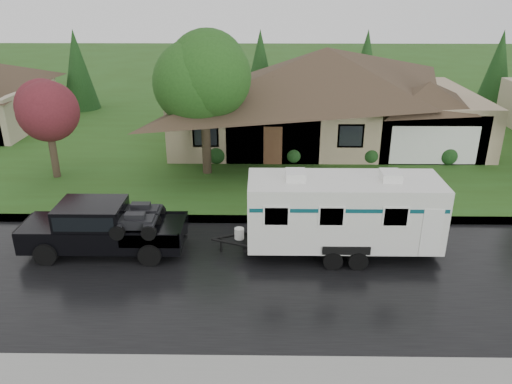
% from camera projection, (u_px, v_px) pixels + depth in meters
% --- Properties ---
extents(ground, '(140.00, 140.00, 0.00)m').
position_uv_depth(ground, '(309.00, 247.00, 18.89)').
color(ground, '#2A4E18').
rests_on(ground, ground).
extents(road, '(140.00, 8.00, 0.01)m').
position_uv_depth(road, '(314.00, 276.00, 17.05)').
color(road, black).
rests_on(road, ground).
extents(curb, '(140.00, 0.50, 0.15)m').
position_uv_depth(curb, '(305.00, 220.00, 20.94)').
color(curb, gray).
rests_on(curb, ground).
extents(lawn, '(140.00, 26.00, 0.15)m').
position_uv_depth(lawn, '(290.00, 135.00, 32.70)').
color(lawn, '#2A4E18').
rests_on(lawn, ground).
extents(house_main, '(19.44, 10.80, 6.90)m').
position_uv_depth(house_main, '(330.00, 84.00, 30.24)').
color(house_main, tan).
rests_on(house_main, lawn).
extents(tree_left_green, '(4.27, 4.27, 7.07)m').
position_uv_depth(tree_left_green, '(204.00, 77.00, 24.06)').
color(tree_left_green, '#382B1E').
rests_on(tree_left_green, lawn).
extents(tree_red, '(2.98, 2.98, 4.94)m').
position_uv_depth(tree_red, '(47.00, 110.00, 24.10)').
color(tree_red, '#382B1E').
rests_on(tree_red, lawn).
extents(shrub_row, '(13.60, 1.00, 1.00)m').
position_uv_depth(shrub_row, '(332.00, 154.00, 27.20)').
color(shrub_row, '#143814').
rests_on(shrub_row, lawn).
extents(pickup_truck, '(5.83, 2.22, 1.94)m').
position_uv_depth(pickup_truck, '(101.00, 226.00, 18.22)').
color(pickup_truck, black).
rests_on(pickup_truck, ground).
extents(travel_trailer, '(7.19, 2.53, 3.23)m').
position_uv_depth(travel_trailer, '(343.00, 211.00, 17.85)').
color(travel_trailer, white).
rests_on(travel_trailer, ground).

